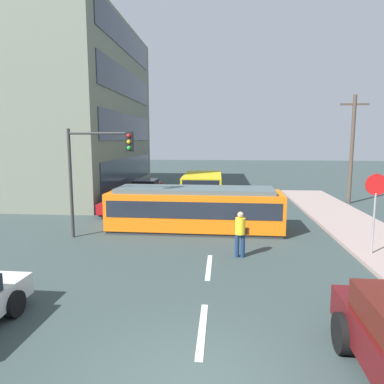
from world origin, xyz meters
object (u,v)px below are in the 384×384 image
(streetcar_tram, at_px, (195,208))
(parked_sedan_mid, at_px, (122,201))
(parked_sedan_far, at_px, (146,187))
(utility_pole_mid, at_px, (352,147))
(traffic_light_mast, at_px, (96,162))
(city_bus, at_px, (203,186))
(stop_sign, at_px, (376,197))
(pedestrian_crossing, at_px, (240,232))

(streetcar_tram, relative_size, parked_sedan_mid, 1.78)
(parked_sedan_mid, bearing_deg, streetcar_tram, -40.74)
(parked_sedan_far, height_order, utility_pole_mid, utility_pole_mid)
(traffic_light_mast, height_order, utility_pole_mid, utility_pole_mid)
(parked_sedan_mid, xyz_separation_m, parked_sedan_far, (0.04, 6.64, -0.00))
(streetcar_tram, xyz_separation_m, city_bus, (-0.08, 7.92, 0.03))
(stop_sign, xyz_separation_m, traffic_light_mast, (-10.71, 1.69, 1.10))
(pedestrian_crossing, distance_m, parked_sedan_far, 15.78)
(streetcar_tram, relative_size, city_bus, 1.38)
(traffic_light_mast, bearing_deg, parked_sedan_mid, 95.54)
(parked_sedan_mid, xyz_separation_m, utility_pole_mid, (14.28, 4.05, 3.08))
(traffic_light_mast, bearing_deg, parked_sedan_far, 92.38)
(streetcar_tram, relative_size, utility_pole_mid, 1.14)
(streetcar_tram, distance_m, stop_sign, 7.56)
(city_bus, xyz_separation_m, traffic_light_mast, (-3.97, -9.60, 2.21))
(parked_sedan_far, bearing_deg, utility_pole_mid, -10.28)
(streetcar_tram, xyz_separation_m, traffic_light_mast, (-4.05, -1.68, 2.25))
(pedestrian_crossing, relative_size, parked_sedan_mid, 0.37)
(parked_sedan_far, distance_m, traffic_light_mast, 12.58)
(parked_sedan_mid, distance_m, utility_pole_mid, 15.16)
(pedestrian_crossing, bearing_deg, city_bus, 99.71)
(parked_sedan_mid, bearing_deg, city_bus, 41.20)
(parked_sedan_far, xyz_separation_m, traffic_light_mast, (0.51, -12.28, 2.67))
(stop_sign, distance_m, utility_pole_mid, 11.88)
(city_bus, xyz_separation_m, utility_pole_mid, (9.76, 0.09, 2.63))
(parked_sedan_far, distance_m, stop_sign, 17.99)
(streetcar_tram, height_order, pedestrian_crossing, streetcar_tram)
(city_bus, height_order, pedestrian_crossing, city_bus)
(pedestrian_crossing, relative_size, traffic_light_mast, 0.36)
(stop_sign, bearing_deg, utility_pole_mid, 75.17)
(utility_pole_mid, bearing_deg, parked_sedan_far, 169.72)
(stop_sign, bearing_deg, city_bus, 120.84)
(utility_pole_mid, bearing_deg, traffic_light_mast, -144.77)
(traffic_light_mast, bearing_deg, utility_pole_mid, 35.23)
(parked_sedan_mid, bearing_deg, traffic_light_mast, -84.46)
(streetcar_tram, bearing_deg, parked_sedan_far, 113.30)
(city_bus, bearing_deg, traffic_light_mast, -112.48)
(streetcar_tram, xyz_separation_m, parked_sedan_far, (-4.56, 10.60, -0.42))
(streetcar_tram, height_order, parked_sedan_mid, streetcar_tram)
(traffic_light_mast, bearing_deg, pedestrian_crossing, -19.35)
(parked_sedan_mid, xyz_separation_m, stop_sign, (11.26, -7.33, 1.57))
(streetcar_tram, bearing_deg, traffic_light_mast, -157.45)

